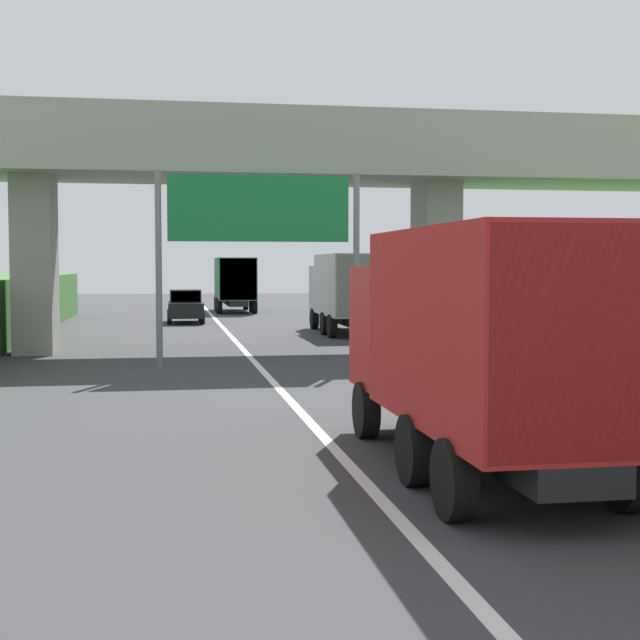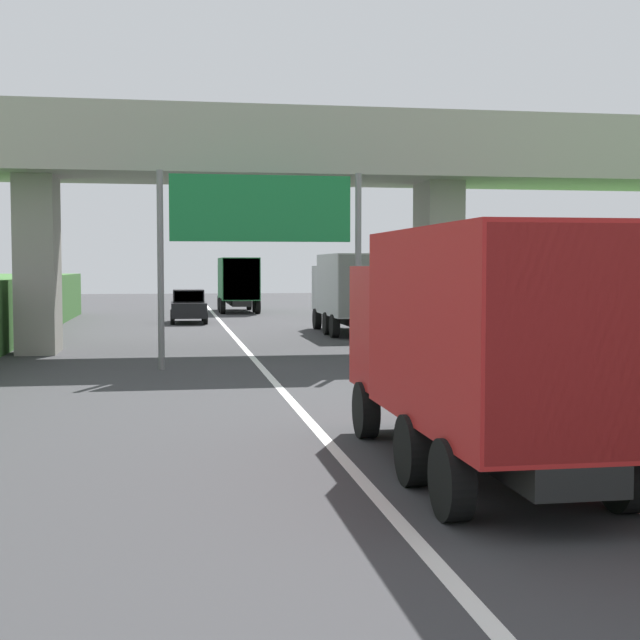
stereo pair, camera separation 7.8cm
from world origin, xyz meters
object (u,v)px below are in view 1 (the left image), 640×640
(overhead_highway_sign, at_px, (259,222))
(truck_green, at_px, (234,282))
(car_black, at_px, (185,306))
(truck_silver, at_px, (347,289))
(truck_red, at_px, (477,337))

(overhead_highway_sign, bearing_deg, truck_green, 87.07)
(truck_green, distance_m, car_black, 11.13)
(overhead_highway_sign, bearing_deg, car_black, 94.61)
(truck_silver, distance_m, truck_red, 26.39)
(truck_green, height_order, truck_red, same)
(overhead_highway_sign, relative_size, truck_red, 0.81)
(overhead_highway_sign, distance_m, car_black, 21.25)
(truck_red, bearing_deg, car_black, 95.57)
(overhead_highway_sign, xyz_separation_m, car_black, (-1.69, 20.92, -3.33))
(overhead_highway_sign, distance_m, truck_red, 13.94)
(overhead_highway_sign, distance_m, truck_silver, 13.70)
(overhead_highway_sign, xyz_separation_m, truck_red, (1.68, -13.65, -2.26))
(overhead_highway_sign, xyz_separation_m, truck_green, (1.61, 31.49, -2.26))
(truck_red, bearing_deg, truck_silver, 82.58)
(truck_silver, height_order, truck_red, same)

